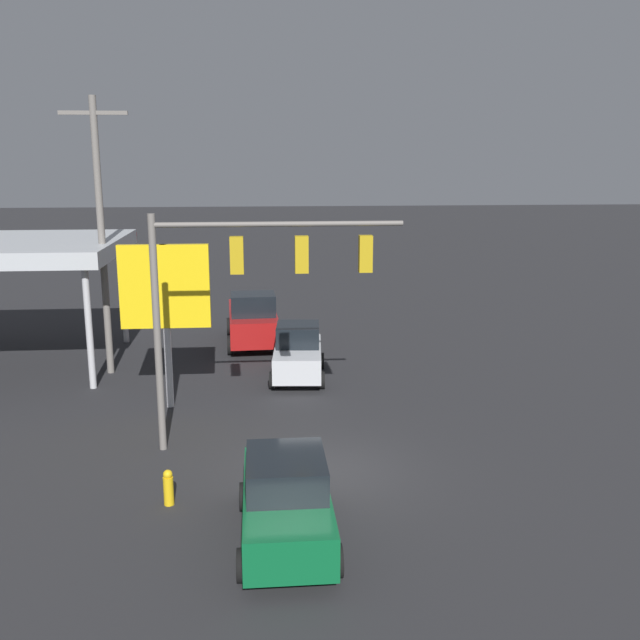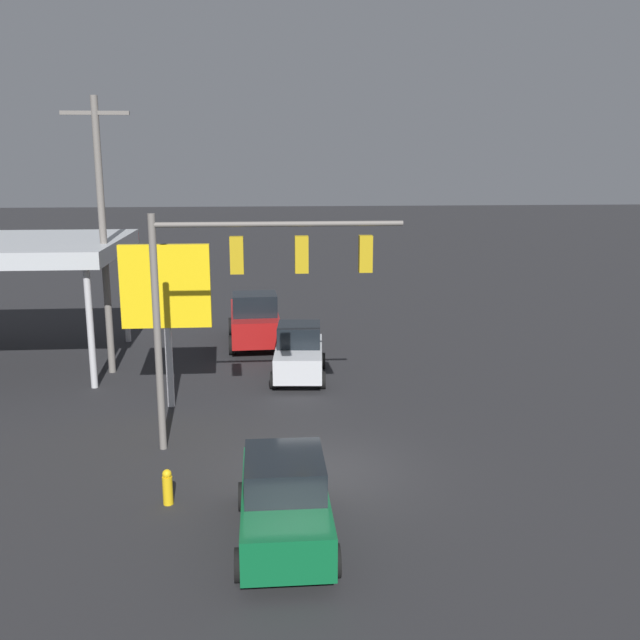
# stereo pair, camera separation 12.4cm
# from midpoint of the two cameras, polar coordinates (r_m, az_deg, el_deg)

# --- Properties ---
(ground_plane) EXTENTS (200.00, 200.00, 0.00)m
(ground_plane) POSITION_cam_midpoint_polar(r_m,az_deg,el_deg) (19.08, 0.31, -12.01)
(ground_plane) COLOR #262628
(traffic_signal_assembly) EXTENTS (6.78, 0.43, 6.59)m
(traffic_signal_assembly) POSITION_cam_midpoint_polar(r_m,az_deg,el_deg) (19.35, -5.84, 3.47)
(traffic_signal_assembly) COLOR slate
(traffic_signal_assembly) RESTS_ON ground
(utility_pole) EXTENTS (2.40, 0.26, 10.14)m
(utility_pole) POSITION_cam_midpoint_polar(r_m,az_deg,el_deg) (27.37, -17.22, 6.75)
(utility_pole) COLOR slate
(utility_pole) RESTS_ON ground
(price_sign) EXTENTS (2.84, 0.27, 5.36)m
(price_sign) POSITION_cam_midpoint_polar(r_m,az_deg,el_deg) (23.19, -12.45, 2.18)
(price_sign) COLOR #B7B7BC
(price_sign) RESTS_ON ground
(sedan_far) EXTENTS (2.09, 4.41, 1.93)m
(sedan_far) POSITION_cam_midpoint_polar(r_m,az_deg,el_deg) (15.62, -2.95, -14.13)
(sedan_far) COLOR #0C592D
(sedan_far) RESTS_ON ground
(pickup_parked) EXTENTS (2.46, 5.29, 2.40)m
(pickup_parked) POSITION_cam_midpoint_polar(r_m,az_deg,el_deg) (31.10, -5.51, 0.02)
(pickup_parked) COLOR maroon
(pickup_parked) RESTS_ON ground
(hatchback_crossing) EXTENTS (2.19, 3.92, 1.97)m
(hatchback_crossing) POSITION_cam_midpoint_polar(r_m,az_deg,el_deg) (26.40, -1.91, -2.65)
(hatchback_crossing) COLOR silver
(hatchback_crossing) RESTS_ON ground
(fire_hydrant) EXTENTS (0.24, 0.24, 0.88)m
(fire_hydrant) POSITION_cam_midpoint_polar(r_m,az_deg,el_deg) (17.64, -12.24, -12.95)
(fire_hydrant) COLOR gold
(fire_hydrant) RESTS_ON ground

